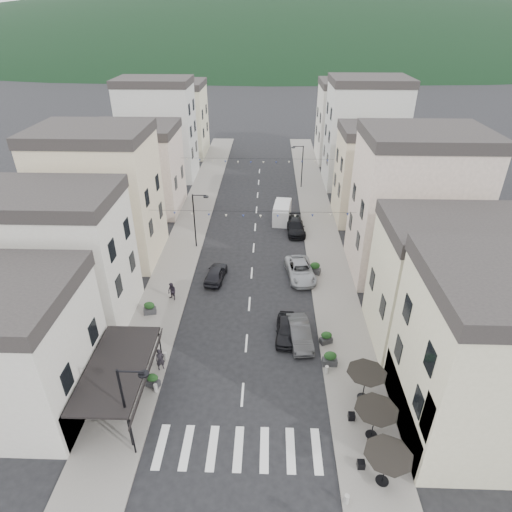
# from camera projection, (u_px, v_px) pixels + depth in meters

# --- Properties ---
(ground) EXTENTS (700.00, 700.00, 0.00)m
(ground) POSITION_uv_depth(u_px,v_px,m) (236.00, 482.00, 22.86)
(ground) COLOR black
(ground) RESTS_ON ground
(sidewalk_left) EXTENTS (4.00, 76.00, 0.12)m
(sidewalk_left) POSITION_uv_depth(u_px,v_px,m) (192.00, 222.00, 50.75)
(sidewalk_left) COLOR slate
(sidewalk_left) RESTS_ON ground
(sidewalk_right) EXTENTS (4.00, 76.00, 0.12)m
(sidewalk_right) POSITION_uv_depth(u_px,v_px,m) (319.00, 224.00, 50.34)
(sidewalk_right) COLOR slate
(sidewalk_right) RESTS_ON ground
(hill_backdrop) EXTENTS (640.00, 360.00, 70.00)m
(hill_backdrop) POSITION_uv_depth(u_px,v_px,m) (269.00, 49.00, 282.73)
(hill_backdrop) COLOR black
(hill_backdrop) RESTS_ON ground
(bistro_building) EXTENTS (10.00, 8.00, 10.00)m
(bistro_building) POSITION_uv_depth(u_px,v_px,m) (503.00, 365.00, 23.43)
(bistro_building) COLOR beige
(bistro_building) RESTS_ON ground
(boutique_awning) EXTENTS (3.77, 7.50, 3.28)m
(boutique_awning) POSITION_uv_depth(u_px,v_px,m) (121.00, 368.00, 25.84)
(boutique_awning) COLOR black
(boutique_awning) RESTS_ON ground
(buildings_row_left) EXTENTS (10.20, 54.16, 14.00)m
(buildings_row_left) POSITION_uv_depth(u_px,v_px,m) (140.00, 157.00, 52.91)
(buildings_row_left) COLOR beige
(buildings_row_left) RESTS_ON ground
(buildings_row_right) EXTENTS (10.20, 54.16, 14.50)m
(buildings_row_right) POSITION_uv_depth(u_px,v_px,m) (378.00, 161.00, 51.01)
(buildings_row_right) COLOR beige
(buildings_row_right) RESTS_ON ground
(cafe_terrace) EXTENTS (2.50, 8.10, 2.53)m
(cafe_terrace) POSITION_uv_depth(u_px,v_px,m) (376.00, 413.00, 23.90)
(cafe_terrace) COLOR black
(cafe_terrace) RESTS_ON ground
(streetlamp_left_near) EXTENTS (1.70, 0.56, 6.00)m
(streetlamp_left_near) POSITION_uv_depth(u_px,v_px,m) (129.00, 401.00, 22.91)
(streetlamp_left_near) COLOR black
(streetlamp_left_near) RESTS_ON ground
(streetlamp_left_far) EXTENTS (1.70, 0.56, 6.00)m
(streetlamp_left_far) POSITION_uv_depth(u_px,v_px,m) (197.00, 215.00, 43.70)
(streetlamp_left_far) COLOR black
(streetlamp_left_far) RESTS_ON ground
(streetlamp_right_far) EXTENTS (1.70, 0.56, 6.00)m
(streetlamp_right_far) POSITION_uv_depth(u_px,v_px,m) (300.00, 162.00, 58.97)
(streetlamp_right_far) COLOR black
(streetlamp_right_far) RESTS_ON ground
(bollards) EXTENTS (11.66, 10.26, 0.60)m
(bollards) POSITION_uv_depth(u_px,v_px,m) (242.00, 396.00, 27.41)
(bollards) COLOR gray
(bollards) RESTS_ON ground
(bunting_near) EXTENTS (19.00, 0.28, 0.62)m
(bunting_near) POSITION_uv_depth(u_px,v_px,m) (252.00, 215.00, 39.10)
(bunting_near) COLOR black
(bunting_near) RESTS_ON ground
(bunting_far) EXTENTS (19.00, 0.28, 0.62)m
(bunting_far) POSITION_uv_depth(u_px,v_px,m) (257.00, 161.00, 52.96)
(bunting_far) COLOR black
(bunting_far) RESTS_ON ground
(parked_car_a) EXTENTS (1.80, 4.06, 1.36)m
(parked_car_a) POSITION_uv_depth(u_px,v_px,m) (286.00, 329.00, 32.74)
(parked_car_a) COLOR black
(parked_car_a) RESTS_ON ground
(parked_car_b) EXTENTS (1.98, 4.47, 1.43)m
(parked_car_b) POSITION_uv_depth(u_px,v_px,m) (300.00, 333.00, 32.30)
(parked_car_b) COLOR #353537
(parked_car_b) RESTS_ON ground
(parked_car_c) EXTENTS (3.04, 5.43, 1.43)m
(parked_car_c) POSITION_uv_depth(u_px,v_px,m) (300.00, 270.00, 40.10)
(parked_car_c) COLOR #989AA0
(parked_car_c) RESTS_ON ground
(parked_car_d) EXTENTS (2.22, 4.89, 1.39)m
(parked_car_d) POSITION_uv_depth(u_px,v_px,m) (295.00, 227.00, 48.29)
(parked_car_d) COLOR black
(parked_car_d) RESTS_ON ground
(parked_car_e) EXTENTS (2.07, 4.11, 1.34)m
(parked_car_e) POSITION_uv_depth(u_px,v_px,m) (216.00, 273.00, 39.72)
(parked_car_e) COLOR black
(parked_car_e) RESTS_ON ground
(delivery_van) EXTENTS (2.38, 4.84, 2.23)m
(delivery_van) POSITION_uv_depth(u_px,v_px,m) (282.00, 212.00, 50.86)
(delivery_van) COLOR silver
(delivery_van) RESTS_ON ground
(pedestrian_a) EXTENTS (0.74, 0.66, 1.70)m
(pedestrian_a) POSITION_uv_depth(u_px,v_px,m) (160.00, 360.00, 29.50)
(pedestrian_a) COLOR black
(pedestrian_a) RESTS_ON sidewalk_left
(pedestrian_b) EXTENTS (1.02, 0.97, 1.66)m
(pedestrian_b) POSITION_uv_depth(u_px,v_px,m) (172.00, 291.00, 36.68)
(pedestrian_b) COLOR black
(pedestrian_b) RESTS_ON sidewalk_left
(planter_la) EXTENTS (1.02, 0.77, 1.02)m
(planter_la) POSITION_uv_depth(u_px,v_px,m) (153.00, 380.00, 28.32)
(planter_la) COLOR #2C2C2E
(planter_la) RESTS_ON sidewalk_left
(planter_lb) EXTENTS (1.10, 0.75, 1.12)m
(planter_lb) POSITION_uv_depth(u_px,v_px,m) (150.00, 308.00, 35.12)
(planter_lb) COLOR #2D2E30
(planter_lb) RESTS_ON sidewalk_left
(planter_ra) EXTENTS (1.05, 0.62, 1.15)m
(planter_ra) POSITION_uv_depth(u_px,v_px,m) (330.00, 359.00, 30.00)
(planter_ra) COLOR #2D2D2F
(planter_ra) RESTS_ON sidewalk_right
(planter_rb) EXTENTS (1.04, 0.83, 1.03)m
(planter_rb) POSITION_uv_depth(u_px,v_px,m) (326.00, 338.00, 32.01)
(planter_rb) COLOR #29292B
(planter_rb) RESTS_ON sidewalk_right
(planter_rc) EXTENTS (1.21, 0.93, 1.19)m
(planter_rc) POSITION_uv_depth(u_px,v_px,m) (315.00, 268.00, 40.50)
(planter_rc) COLOR #2E2E31
(planter_rc) RESTS_ON sidewalk_right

